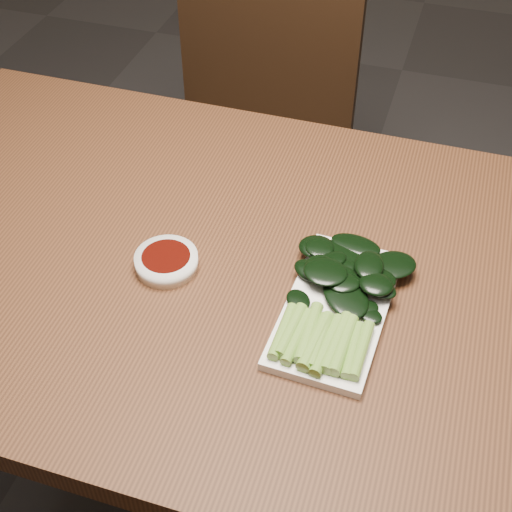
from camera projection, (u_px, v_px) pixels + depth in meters
name	position (u px, v px, depth m)	size (l,w,h in m)	color
ground	(260.00, 502.00, 1.60)	(6.00, 6.00, 0.00)	#2B2929
table	(262.00, 298.00, 1.13)	(1.40, 0.80, 0.75)	#472714
chair_far	(251.00, 134.00, 1.78)	(0.47, 0.47, 0.89)	black
sauce_bowl	(166.00, 261.00, 1.07)	(0.10, 0.10, 0.02)	white
serving_plate	(336.00, 309.00, 1.01)	(0.15, 0.27, 0.01)	white
gai_lan	(339.00, 293.00, 1.01)	(0.20, 0.28, 0.03)	olive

